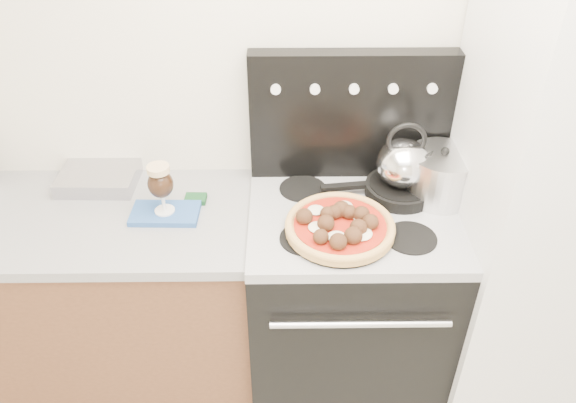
{
  "coord_description": "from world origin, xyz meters",
  "views": [
    {
      "loc": [
        -0.18,
        -0.45,
        2.15
      ],
      "look_at": [
        -0.16,
        1.05,
        1.06
      ],
      "focal_mm": 35.0,
      "sensor_mm": 36.0,
      "label": 1
    }
  ],
  "objects_px": {
    "beer_glass": "(161,189)",
    "skillet": "(400,189)",
    "fridge": "(550,209)",
    "oven_mitt": "(165,213)",
    "base_cabinet": "(80,304)",
    "tea_kettle": "(404,160)",
    "stock_pot": "(440,177)",
    "stove_body": "(346,305)",
    "pizza": "(340,224)",
    "pizza_pan": "(340,232)"
  },
  "relations": [
    {
      "from": "beer_glass",
      "to": "skillet",
      "type": "distance_m",
      "value": 0.88
    },
    {
      "from": "beer_glass",
      "to": "fridge",
      "type": "bearing_deg",
      "value": -1.61
    },
    {
      "from": "oven_mitt",
      "to": "base_cabinet",
      "type": "bearing_deg",
      "value": 178.49
    },
    {
      "from": "base_cabinet",
      "to": "oven_mitt",
      "type": "distance_m",
      "value": 0.64
    },
    {
      "from": "tea_kettle",
      "to": "stock_pot",
      "type": "bearing_deg",
      "value": 1.72
    },
    {
      "from": "tea_kettle",
      "to": "stove_body",
      "type": "bearing_deg",
      "value": -141.33
    },
    {
      "from": "beer_glass",
      "to": "tea_kettle",
      "type": "relative_size",
      "value": 0.92
    },
    {
      "from": "pizza",
      "to": "tea_kettle",
      "type": "xyz_separation_m",
      "value": [
        0.25,
        0.23,
        0.12
      ]
    },
    {
      "from": "stove_body",
      "to": "pizza_pan",
      "type": "distance_m",
      "value": 0.5
    },
    {
      "from": "base_cabinet",
      "to": "stock_pot",
      "type": "distance_m",
      "value": 1.54
    },
    {
      "from": "stove_body",
      "to": "skillet",
      "type": "xyz_separation_m",
      "value": [
        0.18,
        0.11,
        0.5
      ]
    },
    {
      "from": "base_cabinet",
      "to": "fridge",
      "type": "bearing_deg",
      "value": -1.59
    },
    {
      "from": "beer_glass",
      "to": "stock_pot",
      "type": "height_order",
      "value": "beer_glass"
    },
    {
      "from": "base_cabinet",
      "to": "oven_mitt",
      "type": "height_order",
      "value": "oven_mitt"
    },
    {
      "from": "pizza",
      "to": "tea_kettle",
      "type": "bearing_deg",
      "value": 43.06
    },
    {
      "from": "pizza_pan",
      "to": "stock_pot",
      "type": "relative_size",
      "value": 1.51
    },
    {
      "from": "skillet",
      "to": "pizza",
      "type": "bearing_deg",
      "value": -136.94
    },
    {
      "from": "pizza_pan",
      "to": "skillet",
      "type": "relative_size",
      "value": 1.4
    },
    {
      "from": "base_cabinet",
      "to": "beer_glass",
      "type": "xyz_separation_m",
      "value": [
        0.42,
        -0.01,
        0.59
      ]
    },
    {
      "from": "base_cabinet",
      "to": "skillet",
      "type": "bearing_deg",
      "value": 3.83
    },
    {
      "from": "base_cabinet",
      "to": "stock_pot",
      "type": "relative_size",
      "value": 5.99
    },
    {
      "from": "oven_mitt",
      "to": "tea_kettle",
      "type": "xyz_separation_m",
      "value": [
        0.87,
        0.1,
        0.16
      ]
    },
    {
      "from": "skillet",
      "to": "base_cabinet",
      "type": "bearing_deg",
      "value": -176.17
    },
    {
      "from": "base_cabinet",
      "to": "beer_glass",
      "type": "height_order",
      "value": "beer_glass"
    },
    {
      "from": "oven_mitt",
      "to": "stock_pot",
      "type": "distance_m",
      "value": 1.02
    },
    {
      "from": "oven_mitt",
      "to": "pizza_pan",
      "type": "relative_size",
      "value": 0.68
    },
    {
      "from": "base_cabinet",
      "to": "stove_body",
      "type": "height_order",
      "value": "stove_body"
    },
    {
      "from": "oven_mitt",
      "to": "stock_pot",
      "type": "bearing_deg",
      "value": 4.67
    },
    {
      "from": "stove_body",
      "to": "oven_mitt",
      "type": "bearing_deg",
      "value": 178.84
    },
    {
      "from": "beer_glass",
      "to": "pizza_pan",
      "type": "distance_m",
      "value": 0.65
    },
    {
      "from": "skillet",
      "to": "stock_pot",
      "type": "distance_m",
      "value": 0.16
    },
    {
      "from": "beer_glass",
      "to": "skillet",
      "type": "xyz_separation_m",
      "value": [
        0.87,
        0.1,
        -0.08
      ]
    },
    {
      "from": "fridge",
      "to": "stock_pot",
      "type": "bearing_deg",
      "value": 161.99
    },
    {
      "from": "pizza",
      "to": "skillet",
      "type": "distance_m",
      "value": 0.34
    },
    {
      "from": "oven_mitt",
      "to": "pizza",
      "type": "bearing_deg",
      "value": -11.95
    },
    {
      "from": "stove_body",
      "to": "skillet",
      "type": "distance_m",
      "value": 0.55
    },
    {
      "from": "stove_body",
      "to": "fridge",
      "type": "bearing_deg",
      "value": -2.05
    },
    {
      "from": "oven_mitt",
      "to": "stock_pot",
      "type": "xyz_separation_m",
      "value": [
        1.01,
        0.08,
        0.1
      ]
    },
    {
      "from": "pizza_pan",
      "to": "tea_kettle",
      "type": "distance_m",
      "value": 0.37
    },
    {
      "from": "stove_body",
      "to": "pizza",
      "type": "xyz_separation_m",
      "value": [
        -0.06,
        -0.12,
        0.52
      ]
    },
    {
      "from": "base_cabinet",
      "to": "pizza_pan",
      "type": "relative_size",
      "value": 3.97
    },
    {
      "from": "fridge",
      "to": "tea_kettle",
      "type": "xyz_separation_m",
      "value": [
        -0.52,
        0.14,
        0.12
      ]
    },
    {
      "from": "skillet",
      "to": "pizza_pan",
      "type": "bearing_deg",
      "value": -136.94
    },
    {
      "from": "stove_body",
      "to": "skillet",
      "type": "relative_size",
      "value": 3.38
    },
    {
      "from": "stove_body",
      "to": "tea_kettle",
      "type": "xyz_separation_m",
      "value": [
        0.18,
        0.11,
        0.63
      ]
    },
    {
      "from": "base_cabinet",
      "to": "oven_mitt",
      "type": "bearing_deg",
      "value": -1.51
    },
    {
      "from": "base_cabinet",
      "to": "tea_kettle",
      "type": "xyz_separation_m",
      "value": [
        1.29,
        0.09,
        0.64
      ]
    },
    {
      "from": "oven_mitt",
      "to": "pizza",
      "type": "distance_m",
      "value": 0.64
    },
    {
      "from": "skillet",
      "to": "fridge",
      "type": "bearing_deg",
      "value": -14.8
    },
    {
      "from": "fridge",
      "to": "beer_glass",
      "type": "relative_size",
      "value": 9.61
    }
  ]
}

